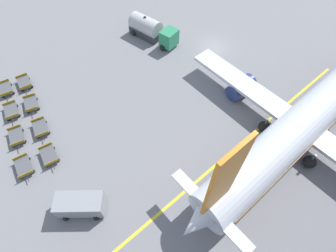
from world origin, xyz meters
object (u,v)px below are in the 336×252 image
Objects in this scene: baggage_dolly_row_mid_a_col_a at (24,83)px; baggage_dolly_row_mid_a_col_c at (40,128)px; baggage_dolly_row_near_col_a at (6,89)px; airplane at (309,118)px; baggage_dolly_row_near_col_d at (24,167)px; fuel_tanker_primary at (150,30)px; baggage_dolly_row_near_col_b at (11,111)px; baggage_dolly_row_mid_a_col_b at (31,104)px; baggage_dolly_row_near_col_c at (17,137)px; service_van at (80,204)px; baggage_dolly_row_mid_a_col_d at (49,155)px.

baggage_dolly_row_mid_a_col_a and baggage_dolly_row_mid_a_col_c have the same top height.
airplane is at bearing 46.27° from baggage_dolly_row_near_col_a.
baggage_dolly_row_near_col_a and baggage_dolly_row_near_col_d have the same top height.
airplane is at bearing 11.46° from fuel_tanker_primary.
baggage_dolly_row_near_col_a is at bearing 174.39° from baggage_dolly_row_near_col_d.
airplane reaches higher than baggage_dolly_row_near_col_b.
airplane is at bearing 49.32° from baggage_dolly_row_mid_a_col_b.
baggage_dolly_row_near_col_c and baggage_dolly_row_mid_a_col_b have the same top height.
baggage_dolly_row_mid_a_col_c is at bearing 25.94° from baggage_dolly_row_near_col_b.
baggage_dolly_row_mid_a_col_b is (-15.37, -0.26, -0.72)m from service_van.
baggage_dolly_row_near_col_c is (7.43, -22.10, -0.92)m from fuel_tanker_primary.
baggage_dolly_row_mid_a_col_d is (4.35, 2.25, 0.00)m from baggage_dolly_row_near_col_c.
baggage_dolly_row_mid_a_col_d is (8.21, -0.55, 0.00)m from baggage_dolly_row_mid_a_col_b.
baggage_dolly_row_mid_a_col_b is 1.01× the size of baggage_dolly_row_mid_a_col_c.
baggage_dolly_row_near_col_d is at bearing -154.75° from service_van.
baggage_dolly_row_near_col_a and baggage_dolly_row_mid_a_col_d have the same top height.
baggage_dolly_row_near_col_d is 12.59m from baggage_dolly_row_mid_a_col_a.
fuel_tanker_primary reaches higher than service_van.
service_van is 1.50× the size of baggage_dolly_row_near_col_a.
airplane reaches higher than fuel_tanker_primary.
baggage_dolly_row_near_col_b is 1.00× the size of baggage_dolly_row_near_col_c.
baggage_dolly_row_near_col_b is at bearing -128.37° from airplane.
baggage_dolly_row_near_col_c is at bearing 174.65° from baggage_dolly_row_near_col_d.
baggage_dolly_row_near_col_b is 8.29m from baggage_dolly_row_near_col_d.
baggage_dolly_row_mid_a_col_a is (-3.85, 2.65, 0.00)m from baggage_dolly_row_near_col_b.
airplane reaches higher than baggage_dolly_row_near_col_c.
baggage_dolly_row_mid_a_col_c is (-11.17, -0.45, -0.72)m from service_van.
baggage_dolly_row_mid_a_col_b is (4.04, -0.33, 0.00)m from baggage_dolly_row_mid_a_col_a.
baggage_dolly_row_mid_a_col_b is at bearing 85.31° from baggage_dolly_row_near_col_b.
baggage_dolly_row_near_col_b is 1.01× the size of baggage_dolly_row_near_col_d.
baggage_dolly_row_near_col_d is at bearing -62.68° from fuel_tanker_primary.
baggage_dolly_row_mid_a_col_a is 0.99× the size of baggage_dolly_row_mid_a_col_c.
baggage_dolly_row_near_col_a is 2.32m from baggage_dolly_row_mid_a_col_a.
baggage_dolly_row_mid_a_col_a is at bearing -91.41° from fuel_tanker_primary.
baggage_dolly_row_mid_a_col_b is at bearing 177.41° from baggage_dolly_row_mid_a_col_c.
baggage_dolly_row_near_col_b is at bearing -4.79° from baggage_dolly_row_near_col_a.
baggage_dolly_row_mid_a_col_b is at bearing -79.52° from fuel_tanker_primary.
baggage_dolly_row_near_col_b is 1.00× the size of baggage_dolly_row_mid_a_col_c.
baggage_dolly_row_near_col_a is 4.69m from baggage_dolly_row_mid_a_col_b.
baggage_dolly_row_mid_a_col_b is at bearing -4.69° from baggage_dolly_row_mid_a_col_a.
baggage_dolly_row_near_col_c is at bearing -97.32° from baggage_dolly_row_mid_a_col_c.
baggage_dolly_row_near_col_d is at bearing -115.00° from airplane.
baggage_dolly_row_mid_a_col_a is at bearing 176.38° from baggage_dolly_row_mid_a_col_c.
baggage_dolly_row_near_col_d is 1.00× the size of baggage_dolly_row_mid_a_col_d.
baggage_dolly_row_mid_a_col_c is at bearing 142.08° from baggage_dolly_row_near_col_d.
fuel_tanker_primary reaches higher than baggage_dolly_row_near_col_d.
baggage_dolly_row_near_col_b is (4.06, -0.34, 0.00)m from baggage_dolly_row_near_col_a.
baggage_dolly_row_mid_a_col_d is at bearing -4.11° from baggage_dolly_row_mid_a_col_a.
service_van reaches higher than baggage_dolly_row_near_col_a.
service_van is 1.50× the size of baggage_dolly_row_near_col_d.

